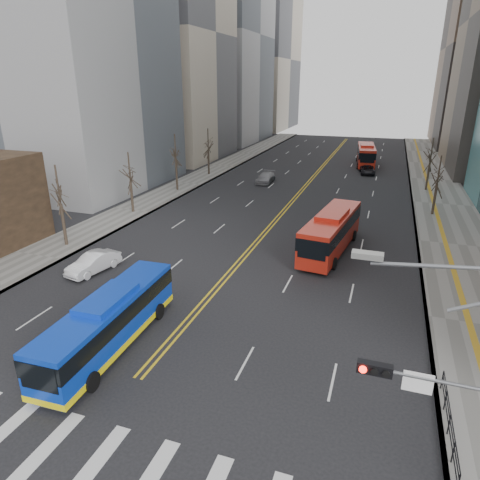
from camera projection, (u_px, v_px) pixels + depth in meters
name	position (u px, v px, depth m)	size (l,w,h in m)	color
ground	(70.00, 456.00, 17.03)	(220.00, 220.00, 0.00)	black
sidewalk_right	(442.00, 204.00, 51.51)	(7.00, 130.00, 0.15)	slate
sidewalk_left	(187.00, 184.00, 61.90)	(5.00, 130.00, 0.15)	slate
crosswalk	(70.00, 456.00, 17.03)	(26.70, 4.00, 0.01)	silver
centerline	(312.00, 178.00, 65.74)	(0.55, 100.00, 0.01)	gold
office_towers	(337.00, 16.00, 69.30)	(83.00, 134.00, 58.00)	gray
signal_mast	(468.00, 405.00, 12.89)	(5.37, 0.37, 9.39)	slate
pedestrian_railing	(450.00, 421.00, 17.68)	(0.06, 6.06, 1.02)	black
street_trees	(220.00, 168.00, 48.12)	(35.20, 47.20, 7.60)	#30231D
blue_bus	(110.00, 320.00, 23.51)	(2.86, 10.98, 3.20)	#0C35B9
red_bus_near	(331.00, 230.00, 36.78)	(4.00, 11.57, 3.59)	red
red_bus_far	(366.00, 154.00, 74.87)	(3.85, 11.97, 3.72)	red
car_white	(93.00, 263.00, 33.25)	(1.58, 4.53, 1.49)	silver
car_dark_mid	(340.00, 214.00, 45.47)	(1.65, 4.11, 1.40)	black
car_silver	(265.00, 178.00, 62.59)	(2.05, 5.05, 1.47)	gray
car_dark_far	(367.00, 170.00, 68.47)	(2.16, 4.68, 1.30)	black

